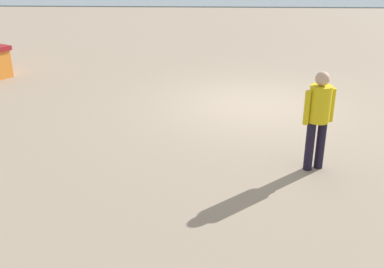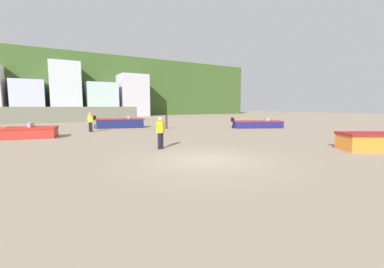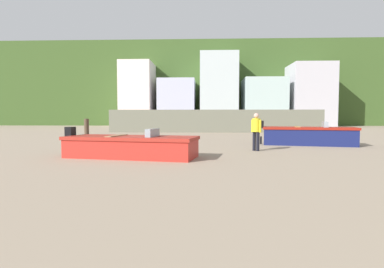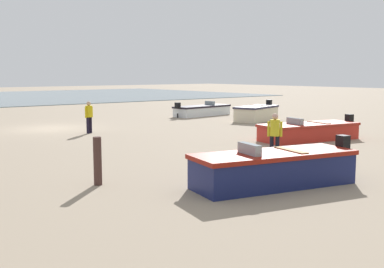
# 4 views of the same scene
# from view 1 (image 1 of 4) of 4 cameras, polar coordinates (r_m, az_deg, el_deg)

# --- Properties ---
(ground_plane) EXTENTS (160.00, 160.00, 0.00)m
(ground_plane) POSITION_cam_1_polar(r_m,az_deg,el_deg) (10.56, 7.73, 3.66)
(ground_plane) COLOR gray
(beach_walker_distant) EXTENTS (0.53, 0.44, 1.62)m
(beach_walker_distant) POSITION_cam_1_polar(r_m,az_deg,el_deg) (7.36, 15.55, 2.49)
(beach_walker_distant) COLOR black
(beach_walker_distant) RESTS_ON ground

